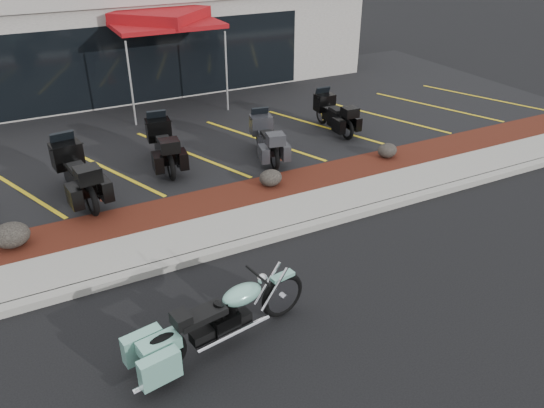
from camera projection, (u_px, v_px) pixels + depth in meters
ground at (288, 264)px, 10.18m from camera, size 90.00×90.00×0.00m
curb at (267, 238)px, 10.84m from camera, size 24.00×0.25×0.15m
sidewalk at (252, 223)px, 11.39m from camera, size 24.00×1.20×0.15m
mulch_bed at (230, 199)px, 12.32m from camera, size 24.00×1.20×0.16m
upper_lot at (162, 126)px, 16.54m from camera, size 26.00×9.60×0.15m
dealership_building at (109, 29)px, 20.50m from camera, size 18.00×8.16×4.00m
boulder_left at (11, 235)px, 10.32m from camera, size 0.71×0.59×0.50m
boulder_mid at (271, 178)px, 12.67m from camera, size 0.56×0.47×0.40m
boulder_right at (387, 150)px, 14.16m from camera, size 0.54×0.45×0.38m
hero_cruiser at (282, 289)px, 8.62m from camera, size 3.13×1.26×1.07m
touring_black_front at (67, 159)px, 12.45m from camera, size 1.18×2.46×1.38m
touring_black_mid at (158, 133)px, 14.06m from camera, size 1.08×2.27×1.28m
touring_grey at (260, 128)px, 14.54m from camera, size 1.17×2.15×1.19m
touring_black_rear at (322, 106)px, 16.27m from camera, size 0.83×2.03×1.17m
traffic_cone at (158, 129)px, 15.57m from camera, size 0.37×0.37×0.40m
popup_canopy at (161, 19)px, 16.94m from camera, size 3.94×3.94×3.09m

